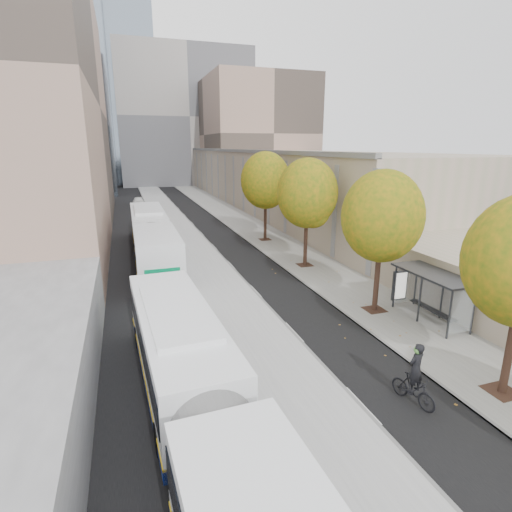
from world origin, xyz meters
name	(u,v)px	position (x,y,z in m)	size (l,w,h in m)	color
bus_platform	(181,236)	(-3.88, 35.00, 0.07)	(4.25, 150.00, 0.15)	#A1A1A1
sidewalk	(257,231)	(4.12, 35.00, 0.04)	(4.75, 150.00, 0.08)	gray
building_tan	(266,174)	(15.50, 64.00, 4.00)	(18.00, 92.00, 8.00)	#9F987D
glass_tower_near	(40,1)	(-20.00, 82.00, 33.00)	(20.00, 20.00, 66.00)	slate
building_far_block	(184,119)	(6.00, 96.00, 15.00)	(30.00, 18.00, 30.00)	gray
bus_shelter	(437,281)	(5.69, 10.96, 2.19)	(1.90, 4.40, 2.53)	#383A3F
tree_c	(382,217)	(3.60, 13.00, 5.25)	(4.20, 4.20, 7.28)	black
tree_d	(307,193)	(3.60, 22.00, 5.47)	(4.40, 4.40, 7.60)	black
tree_e	(265,181)	(3.60, 31.00, 5.69)	(4.60, 4.60, 7.92)	black
bus_near	(203,409)	(-7.36, 5.35, 1.62)	(3.39, 17.86, 2.96)	white
bus_far	(152,236)	(-7.13, 28.24, 1.77)	(3.01, 19.46, 3.24)	white
cyclist	(414,382)	(0.08, 5.56, 0.86)	(0.93, 1.87, 2.31)	black
distant_car	(139,202)	(-6.97, 58.05, 0.70)	(1.67, 4.14, 1.41)	white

